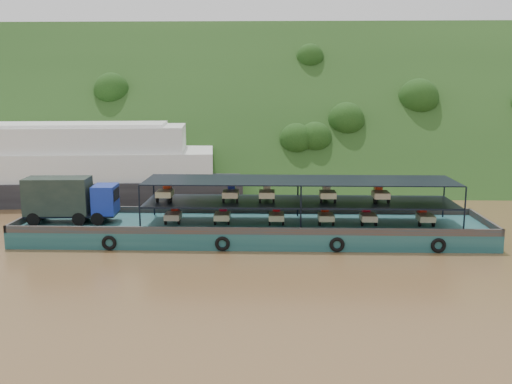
{
  "coord_description": "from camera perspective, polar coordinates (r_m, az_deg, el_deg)",
  "views": [
    {
      "loc": [
        -0.7,
        -41.09,
        11.39
      ],
      "look_at": [
        -2.0,
        3.0,
        3.2
      ],
      "focal_mm": 40.0,
      "sensor_mm": 36.0,
      "label": 1
    }
  ],
  "objects": [
    {
      "name": "cargo_barge",
      "position": [
        43.27,
        -2.05,
        -3.18
      ],
      "size": [
        35.0,
        7.18,
        4.65
      ],
      "color": "#144247",
      "rests_on": "ground"
    },
    {
      "name": "hillside",
      "position": [
        77.93,
        2.19,
        2.1
      ],
      "size": [
        140.0,
        39.6,
        39.6
      ],
      "primitive_type": "cube",
      "rotation": [
        0.79,
        0.0,
        0.0
      ],
      "color": "#1B3613",
      "rests_on": "ground"
    },
    {
      "name": "passenger_ferry",
      "position": [
        61.46,
        -19.74,
        2.39
      ],
      "size": [
        39.13,
        13.55,
        7.76
      ],
      "rotation": [
        0.0,
        0.0,
        0.1
      ],
      "color": "black",
      "rests_on": "ground"
    },
    {
      "name": "ground",
      "position": [
        42.65,
        2.58,
        -4.98
      ],
      "size": [
        160.0,
        160.0,
        0.0
      ],
      "primitive_type": "plane",
      "color": "brown",
      "rests_on": "ground"
    }
  ]
}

